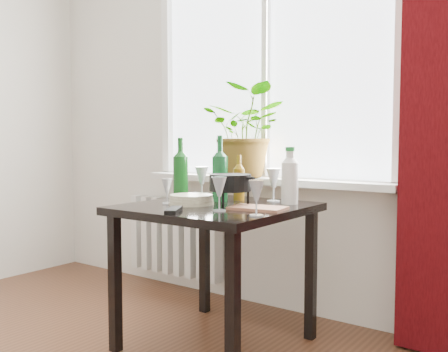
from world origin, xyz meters
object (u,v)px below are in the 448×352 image
Objects in this scene: potted_plant at (247,131)px; bottle_amber at (239,177)px; wineglass_far_right at (256,198)px; wineglass_back_left at (202,182)px; radiator at (175,236)px; wineglass_front_left at (167,191)px; wineglass_front_right at (219,194)px; wineglass_back_center at (274,184)px; fondue_pot at (230,190)px; wine_bottle_left at (181,168)px; wine_bottle_right at (220,168)px; plate_stack at (191,200)px; cleaning_bottle at (290,175)px; cutting_board at (258,208)px; table at (216,223)px; tv_remote at (174,210)px.

potted_plant reaches higher than bottle_amber.
wineglass_back_left is (-0.65, 0.42, 0.01)m from wineglass_far_right.
bottle_amber is (0.84, -0.40, 0.49)m from radiator.
wineglass_front_right is at bearing -6.90° from wineglass_front_left.
fondue_pot is at bearing -103.12° from wineglass_back_center.
wine_bottle_right is (0.23, 0.06, 0.01)m from wine_bottle_left.
plate_stack is at bearing -98.98° from wine_bottle_right.
cleaning_bottle is 0.32m from cutting_board.
wine_bottle_right is at bearing -162.56° from cleaning_bottle.
table is at bearing 175.64° from cutting_board.
wineglass_front_left is (-0.60, 0.08, -0.01)m from wineglass_far_right.
wineglass_far_right is 0.63× the size of cutting_board.
wineglass_back_center is 0.58m from wineglass_front_left.
wineglass_far_right is at bearing -54.00° from potted_plant.
wine_bottle_right reaches higher than tv_remote.
wine_bottle_right is 0.31m from wineglass_back_center.
wineglass_front_left is at bearing 172.65° from wineglass_far_right.
wine_bottle_right is at bearing 142.81° from wineglass_far_right.
cutting_board is at bearing 11.96° from wineglass_front_left.
table is 0.32m from wine_bottle_right.
cutting_board is at bearing -10.08° from wine_bottle_left.
plate_stack is at bearing 82.67° from tv_remote.
cleaning_bottle is 0.67m from tv_remote.
fondue_pot is at bearing 14.07° from plate_stack.
bottle_amber is at bearing 26.57° from wine_bottle_left.
wineglass_back_center is at bearing 31.36° from wine_bottle_right.
potted_plant is 0.71m from plate_stack.
wineglass_back_left is (-0.27, 0.22, 0.19)m from table.
fondue_pot reaches higher than radiator.
potted_plant is 1.86× the size of cleaning_bottle.
wineglass_front_left is 0.52× the size of cutting_board.
wineglass_front_right is at bearing 15.46° from tv_remote.
wineglass_far_right is at bearing -8.08° from wineglass_front_right.
wine_bottle_right is 0.33m from wineglass_front_left.
wine_bottle_right is 2.24× the size of wineglass_far_right.
cleaning_bottle reaches higher than radiator.
fondue_pot is 0.19m from cutting_board.
cutting_board is at bearing 4.36° from fondue_pot.
wineglass_front_right and fondue_pot have the same top height.
wine_bottle_left is 0.75m from wineglass_far_right.
tv_remote is at bearing -52.52° from wine_bottle_left.
radiator is 1.23m from fondue_pot.
cleaning_bottle reaches higher than wineglass_front_left.
bottle_amber is 0.27m from fondue_pot.
wineglass_front_left reaches higher than radiator.
plate_stack is 0.22m from fondue_pot.
tv_remote is (0.23, -0.20, -0.06)m from wineglass_front_left.
cutting_board is (0.49, 0.10, -0.06)m from wineglass_front_left.
fondue_pot is at bearing -64.88° from bottle_amber.
wine_bottle_right reaches higher than plate_stack.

